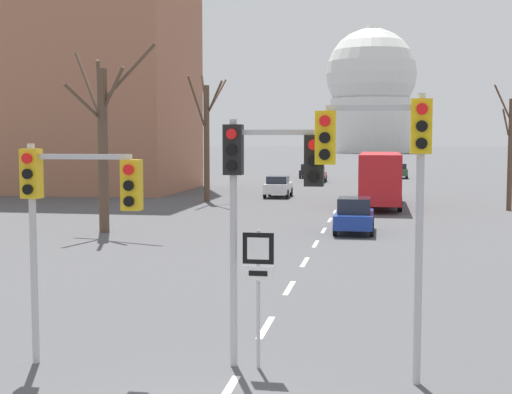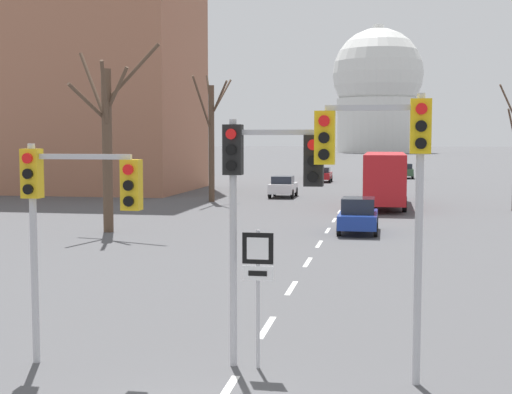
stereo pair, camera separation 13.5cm
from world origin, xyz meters
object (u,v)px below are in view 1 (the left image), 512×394
(traffic_signal_near_left, at_px, (68,199))
(sedan_distant_centre, at_px, (308,171))
(traffic_signal_centre_tall, at_px, (261,181))
(traffic_signal_near_right, at_px, (387,165))
(sedan_near_left, at_px, (278,186))
(sedan_far_right, at_px, (354,215))
(route_sign_post, at_px, (258,274))
(sedan_mid_centre, at_px, (380,186))
(city_bus, at_px, (380,175))
(sedan_far_left, at_px, (317,174))
(sedan_near_right, at_px, (400,171))

(traffic_signal_near_left, relative_size, sedan_distant_centre, 0.96)
(traffic_signal_centre_tall, distance_m, traffic_signal_near_left, 3.75)
(traffic_signal_near_right, height_order, traffic_signal_near_left, traffic_signal_near_right)
(sedan_near_left, height_order, sedan_far_right, sedan_far_right)
(sedan_near_left, xyz_separation_m, sedan_far_right, (6.37, -19.71, -0.00))
(route_sign_post, relative_size, sedan_mid_centre, 0.67)
(traffic_signal_near_left, xyz_separation_m, sedan_mid_centre, (6.04, 42.54, -2.44))
(city_bus, bearing_deg, route_sign_post, -94.00)
(sedan_mid_centre, relative_size, sedan_distant_centre, 0.90)
(sedan_distant_centre, bearing_deg, sedan_far_left, -78.29)
(sedan_far_left, bearing_deg, city_bus, -76.26)
(sedan_near_left, relative_size, sedan_distant_centre, 0.86)
(route_sign_post, height_order, sedan_near_right, route_sign_post)
(traffic_signal_near_left, bearing_deg, sedan_distant_centre, 91.60)
(traffic_signal_near_left, distance_m, sedan_mid_centre, 43.04)
(traffic_signal_near_right, xyz_separation_m, sedan_near_right, (2.25, 68.49, -3.13))
(sedan_far_left, relative_size, city_bus, 0.38)
(traffic_signal_near_left, relative_size, sedan_far_left, 1.06)
(traffic_signal_near_right, xyz_separation_m, sedan_far_right, (-1.23, 20.70, -3.13))
(traffic_signal_near_left, relative_size, sedan_mid_centre, 1.07)
(traffic_signal_near_left, relative_size, route_sign_post, 1.61)
(sedan_near_right, relative_size, city_bus, 0.36)
(sedan_near_right, distance_m, sedan_mid_centre, 26.09)
(traffic_signal_near_left, height_order, sedan_near_right, traffic_signal_near_left)
(traffic_signal_near_right, relative_size, city_bus, 0.48)
(sedan_near_right, bearing_deg, sedan_far_left, -135.47)
(sedan_near_left, relative_size, sedan_near_right, 1.00)
(traffic_signal_centre_tall, relative_size, traffic_signal_near_left, 1.11)
(traffic_signal_near_left, bearing_deg, sedan_near_left, 92.21)
(traffic_signal_near_right, xyz_separation_m, sedan_mid_centre, (-0.01, 42.50, -3.12))
(traffic_signal_near_right, relative_size, traffic_signal_near_left, 1.21)
(traffic_signal_near_right, xyz_separation_m, route_sign_post, (-2.39, 0.38, -2.12))
(sedan_distant_centre, bearing_deg, sedan_near_left, -89.30)
(sedan_near_right, bearing_deg, sedan_near_left, -109.33)
(sedan_far_left, bearing_deg, sedan_far_right, -82.57)
(sedan_near_left, bearing_deg, traffic_signal_near_right, -79.34)
(sedan_near_right, relative_size, sedan_far_right, 0.97)
(route_sign_post, xyz_separation_m, sedan_near_left, (-5.21, 40.03, -1.01))
(route_sign_post, xyz_separation_m, city_bus, (2.36, 33.76, 0.21))
(traffic_signal_centre_tall, height_order, route_sign_post, traffic_signal_centre_tall)
(route_sign_post, height_order, sedan_near_left, route_sign_post)
(sedan_near_right, distance_m, sedan_distant_centre, 10.22)
(sedan_distant_centre, bearing_deg, city_bus, -76.72)
(traffic_signal_near_right, relative_size, sedan_far_left, 1.27)
(route_sign_post, bearing_deg, sedan_distant_centre, 94.71)
(sedan_far_left, distance_m, city_bus, 26.68)
(sedan_far_right, height_order, city_bus, city_bus)
(traffic_signal_near_right, distance_m, traffic_signal_near_left, 6.08)
(sedan_far_right, bearing_deg, sedan_far_left, 97.43)
(traffic_signal_centre_tall, relative_size, sedan_near_left, 1.24)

